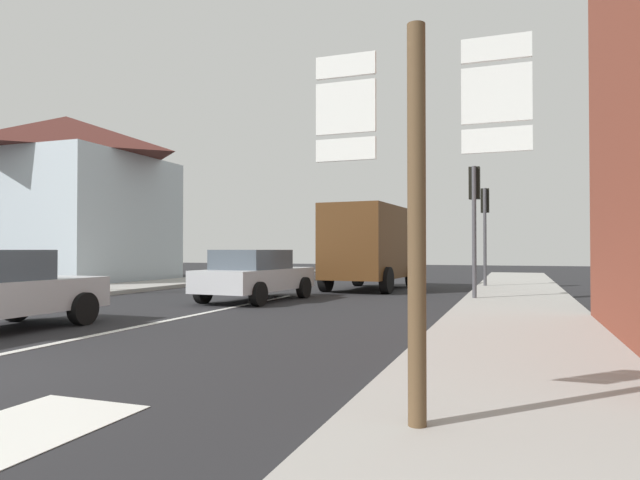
{
  "coord_description": "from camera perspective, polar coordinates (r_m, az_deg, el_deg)",
  "views": [
    {
      "loc": [
        6.81,
        -4.25,
        1.47
      ],
      "look_at": [
        0.71,
        12.9,
        1.79
      ],
      "focal_mm": 31.0,
      "sensor_mm": 36.0,
      "label": 1
    }
  ],
  "objects": [
    {
      "name": "lane_centre_stripe",
      "position": [
        12.39,
        -14.05,
        -7.78
      ],
      "size": [
        0.16,
        12.0,
        0.01
      ],
      "primitive_type": "cube",
      "color": "silver",
      "rests_on": "ground"
    },
    {
      "name": "traffic_light_far_right",
      "position": [
        21.6,
        16.66,
        2.53
      ],
      "size": [
        0.3,
        0.49,
        3.77
      ],
      "color": "#47474C",
      "rests_on": "ground"
    },
    {
      "name": "route_sign_post",
      "position": [
        4.29,
        9.98,
        4.87
      ],
      "size": [
        1.66,
        0.14,
        3.2
      ],
      "color": "brown",
      "rests_on": "ground"
    },
    {
      "name": "clapboard_house_left",
      "position": [
        27.93,
        -24.73,
        3.95
      ],
      "size": [
        8.34,
        8.35,
        7.6
      ],
      "color": "silver",
      "rests_on": "ground"
    },
    {
      "name": "ground_plane",
      "position": [
        15.86,
        -5.97,
        -6.33
      ],
      "size": [
        80.0,
        80.0,
        0.0
      ],
      "primitive_type": "plane",
      "color": "#232326"
    },
    {
      "name": "traffic_light_near_right",
      "position": [
        16.06,
        15.65,
        3.8
      ],
      "size": [
        0.3,
        0.49,
        3.79
      ],
      "color": "#47474C",
      "rests_on": "ground"
    },
    {
      "name": "sidewalk_right",
      "position": [
        12.33,
        19.86,
        -7.48
      ],
      "size": [
        2.88,
        44.0,
        0.14
      ],
      "primitive_type": "cube",
      "color": "#9E9B96",
      "rests_on": "ground"
    },
    {
      "name": "delivery_truck",
      "position": [
        20.32,
        5.08,
        -0.5
      ],
      "size": [
        2.75,
        5.13,
        3.05
      ],
      "color": "#4C2D14",
      "rests_on": "ground"
    },
    {
      "name": "sedan_far",
      "position": [
        16.03,
        -6.73,
        -3.55
      ],
      "size": [
        2.24,
        4.33,
        1.47
      ],
      "color": "#B7BABF",
      "rests_on": "ground"
    },
    {
      "name": "sidewalk_left",
      "position": [
        18.4,
        -28.59,
        -5.26
      ],
      "size": [
        2.88,
        44.0,
        0.14
      ],
      "primitive_type": "cube",
      "color": "#9E9B96",
      "rests_on": "ground"
    }
  ]
}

